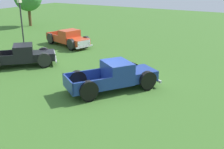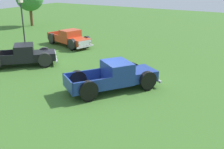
% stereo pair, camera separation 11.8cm
% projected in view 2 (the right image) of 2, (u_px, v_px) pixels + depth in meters
% --- Properties ---
extents(ground_plane, '(80.00, 80.00, 0.00)m').
position_uv_depth(ground_plane, '(111.00, 88.00, 15.77)').
color(ground_plane, '#3D6B28').
extents(pickup_truck_foreground, '(5.30, 4.40, 1.58)m').
position_uv_depth(pickup_truck_foreground, '(118.00, 76.00, 15.38)').
color(pickup_truck_foreground, navy).
rests_on(pickup_truck_foreground, ground_plane).
extents(pickup_truck_behind_left, '(4.69, 4.66, 1.50)m').
position_uv_depth(pickup_truck_behind_left, '(25.00, 56.00, 19.53)').
color(pickup_truck_behind_left, black).
rests_on(pickup_truck_behind_left, ground_plane).
extents(pickup_truck_behind_right, '(3.00, 5.11, 1.48)m').
position_uv_depth(pickup_truck_behind_right, '(71.00, 39.00, 24.93)').
color(pickup_truck_behind_right, '#D14723').
rests_on(pickup_truck_behind_right, ground_plane).
extents(lamp_post_far, '(0.36, 0.36, 4.32)m').
position_uv_depth(lamp_post_far, '(23.00, 22.00, 23.83)').
color(lamp_post_far, '#2D2D33').
rests_on(lamp_post_far, ground_plane).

